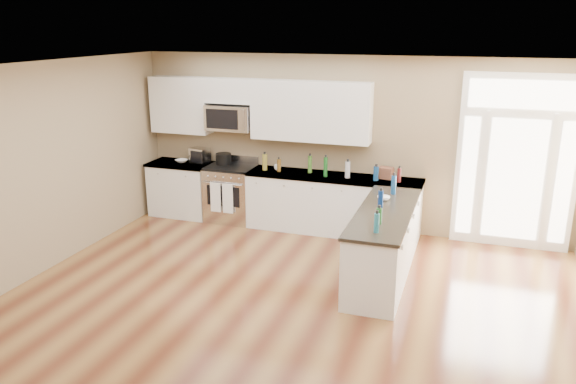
{
  "coord_description": "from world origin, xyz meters",
  "views": [
    {
      "loc": [
        1.93,
        -4.69,
        3.26
      ],
      "look_at": [
        -0.33,
        2.0,
        1.13
      ],
      "focal_mm": 35.0,
      "sensor_mm": 36.0,
      "label": 1
    }
  ],
  "objects_px": {
    "toaster_oven": "(200,155)",
    "peninsula_cabinet": "(383,246)",
    "kitchen_range": "(231,193)",
    "stockpot": "(224,158)"
  },
  "relations": [
    {
      "from": "kitchen_range",
      "to": "stockpot",
      "type": "height_order",
      "value": "stockpot"
    },
    {
      "from": "peninsula_cabinet",
      "to": "kitchen_range",
      "type": "xyz_separation_m",
      "value": [
        -2.85,
        1.45,
        0.04
      ]
    },
    {
      "from": "kitchen_range",
      "to": "stockpot",
      "type": "relative_size",
      "value": 4.08
    },
    {
      "from": "peninsula_cabinet",
      "to": "toaster_oven",
      "type": "height_order",
      "value": "toaster_oven"
    },
    {
      "from": "kitchen_range",
      "to": "toaster_oven",
      "type": "height_order",
      "value": "toaster_oven"
    },
    {
      "from": "peninsula_cabinet",
      "to": "kitchen_range",
      "type": "height_order",
      "value": "kitchen_range"
    },
    {
      "from": "stockpot",
      "to": "peninsula_cabinet",
      "type": "bearing_deg",
      "value": -27.24
    },
    {
      "from": "toaster_oven",
      "to": "peninsula_cabinet",
      "type": "bearing_deg",
      "value": -12.09
    },
    {
      "from": "kitchen_range",
      "to": "toaster_oven",
      "type": "bearing_deg",
      "value": 169.9
    },
    {
      "from": "peninsula_cabinet",
      "to": "kitchen_range",
      "type": "relative_size",
      "value": 2.15
    }
  ]
}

